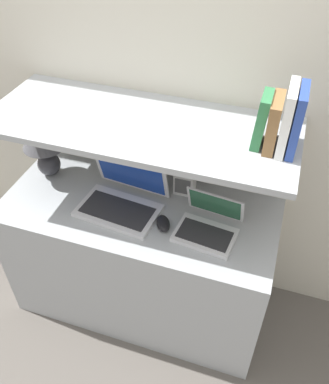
# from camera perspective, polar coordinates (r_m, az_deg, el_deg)

# --- Properties ---
(ground_plane) EXTENTS (12.00, 12.00, 0.00)m
(ground_plane) POSITION_cam_1_polar(r_m,az_deg,el_deg) (2.35, -5.63, -20.15)
(ground_plane) COLOR #56514C
(wall_back) EXTENTS (6.00, 0.05, 2.40)m
(wall_back) POSITION_cam_1_polar(r_m,az_deg,el_deg) (1.92, -0.49, 14.86)
(wall_back) COLOR beige
(wall_back) RESTS_ON ground_plane
(desk) EXTENTS (1.31, 0.57, 0.73)m
(desk) POSITION_cam_1_polar(r_m,az_deg,el_deg) (2.19, -3.35, -9.32)
(desk) COLOR #999EA3
(desk) RESTS_ON ground_plane
(back_riser) EXTENTS (1.31, 0.04, 1.14)m
(back_riser) POSITION_cam_1_polar(r_m,az_deg,el_deg) (2.24, -0.76, -0.26)
(back_riser) COLOR beige
(back_riser) RESTS_ON ground_plane
(shelf) EXTENTS (1.31, 0.51, 0.03)m
(shelf) POSITION_cam_1_polar(r_m,az_deg,el_deg) (1.71, -3.55, 9.37)
(shelf) COLOR #999EA3
(shelf) RESTS_ON back_riser
(table_lamp) EXTENTS (0.21, 0.21, 0.32)m
(table_lamp) POSITION_cam_1_polar(r_m,az_deg,el_deg) (2.07, -16.64, 7.05)
(table_lamp) COLOR #2D2D33
(table_lamp) RESTS_ON desk
(laptop_large) EXTENTS (0.40, 0.32, 0.24)m
(laptop_large) POSITION_cam_1_polar(r_m,az_deg,el_deg) (1.90, -5.91, -0.77)
(laptop_large) COLOR silver
(laptop_large) RESTS_ON desk
(laptop_small) EXTENTS (0.28, 0.26, 0.17)m
(laptop_small) POSITION_cam_1_polar(r_m,az_deg,el_deg) (1.79, 6.14, -4.70)
(laptop_small) COLOR silver
(laptop_small) RESTS_ON desk
(computer_mouse) EXTENTS (0.10, 0.12, 0.04)m
(computer_mouse) POSITION_cam_1_polar(r_m,az_deg,el_deg) (1.82, -0.19, -4.44)
(computer_mouse) COLOR black
(computer_mouse) RESTS_ON desk
(router_box) EXTENTS (0.10, 0.08, 0.12)m
(router_box) POSITION_cam_1_polar(r_m,az_deg,el_deg) (1.97, 2.89, 1.50)
(router_box) COLOR white
(router_box) RESTS_ON desk
(book_blue) EXTENTS (0.03, 0.17, 0.25)m
(book_blue) POSITION_cam_1_polar(r_m,az_deg,el_deg) (1.54, 18.16, 9.46)
(book_blue) COLOR #284293
(book_blue) RESTS_ON shelf
(book_white) EXTENTS (0.03, 0.18, 0.25)m
(book_white) POSITION_cam_1_polar(r_m,az_deg,el_deg) (1.54, 16.83, 9.80)
(book_white) COLOR silver
(book_white) RESTS_ON shelf
(book_brown) EXTENTS (0.04, 0.16, 0.20)m
(book_brown) POSITION_cam_1_polar(r_m,az_deg,el_deg) (1.56, 15.10, 9.32)
(book_brown) COLOR brown
(book_brown) RESTS_ON shelf
(book_green) EXTENTS (0.05, 0.12, 0.21)m
(book_green) POSITION_cam_1_polar(r_m,az_deg,el_deg) (1.56, 13.50, 9.79)
(book_green) COLOR #2D7042
(book_green) RESTS_ON shelf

